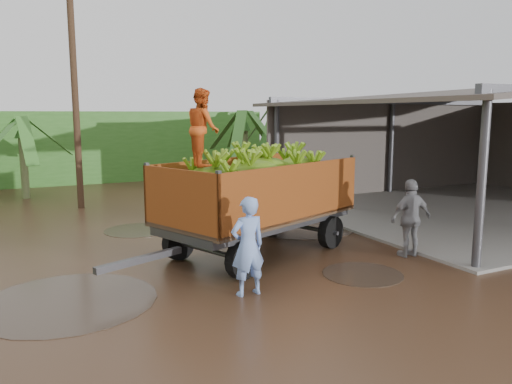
% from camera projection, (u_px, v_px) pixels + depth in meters
% --- Properties ---
extents(ground, '(100.00, 100.00, 0.00)m').
position_uv_depth(ground, '(197.00, 257.00, 12.20)').
color(ground, black).
rests_on(ground, ground).
extents(packing_shed, '(12.78, 10.80, 4.76)m').
position_uv_depth(packing_shed, '(480.00, 140.00, 18.52)').
color(packing_shed, gray).
rests_on(packing_shed, ground).
extents(hedge_north, '(22.00, 3.00, 3.60)m').
position_uv_depth(hedge_north, '(52.00, 147.00, 25.22)').
color(hedge_north, '#2D661E').
rests_on(hedge_north, ground).
extents(banana_trailer, '(6.99, 4.12, 4.03)m').
position_uv_depth(banana_trailer, '(257.00, 194.00, 12.30)').
color(banana_trailer, '#B05219').
rests_on(banana_trailer, ground).
extents(man_blue, '(0.73, 0.50, 1.93)m').
position_uv_depth(man_blue, '(248.00, 246.00, 9.55)').
color(man_blue, '#7B9DE1').
rests_on(man_blue, ground).
extents(man_grey, '(1.16, 0.55, 1.92)m').
position_uv_depth(man_grey, '(411.00, 218.00, 12.17)').
color(man_grey, gray).
rests_on(man_grey, ground).
extents(utility_pole, '(1.20, 0.24, 8.71)m').
position_uv_depth(utility_pole, '(75.00, 88.00, 17.95)').
color(utility_pole, '#47301E').
rests_on(utility_pole, ground).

